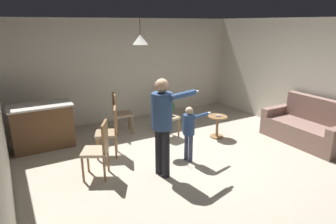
{
  "coord_description": "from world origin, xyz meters",
  "views": [
    {
      "loc": [
        -3.01,
        -4.22,
        2.58
      ],
      "look_at": [
        -0.46,
        0.25,
        1.0
      ],
      "focal_mm": 31.12,
      "sensor_mm": 36.0,
      "label": 1
    }
  ],
  "objects_px": {
    "person_child": "(189,128)",
    "dining_chair_by_counter": "(110,130)",
    "person_adult": "(163,117)",
    "couch_floral": "(306,128)",
    "spare_remote_on_table": "(218,116)",
    "kitchen_counter": "(42,126)",
    "dining_chair_near_wall": "(99,148)",
    "potted_plant_corner": "(167,106)",
    "side_table_by_couch": "(217,124)",
    "dining_chair_spare": "(120,112)",
    "dining_chair_centre_back": "(166,114)"
  },
  "relations": [
    {
      "from": "side_table_by_couch",
      "to": "dining_chair_spare",
      "type": "relative_size",
      "value": 0.52
    },
    {
      "from": "kitchen_counter",
      "to": "side_table_by_couch",
      "type": "height_order",
      "value": "kitchen_counter"
    },
    {
      "from": "dining_chair_spare",
      "to": "kitchen_counter",
      "type": "bearing_deg",
      "value": -80.33
    },
    {
      "from": "person_adult",
      "to": "couch_floral",
      "type": "bearing_deg",
      "value": 70.38
    },
    {
      "from": "dining_chair_centre_back",
      "to": "person_adult",
      "type": "bearing_deg",
      "value": 44.89
    },
    {
      "from": "kitchen_counter",
      "to": "dining_chair_centre_back",
      "type": "height_order",
      "value": "dining_chair_centre_back"
    },
    {
      "from": "person_child",
      "to": "dining_chair_by_counter",
      "type": "xyz_separation_m",
      "value": [
        -1.23,
        0.98,
        -0.13
      ]
    },
    {
      "from": "dining_chair_by_counter",
      "to": "spare_remote_on_table",
      "type": "height_order",
      "value": "dining_chair_by_counter"
    },
    {
      "from": "person_child",
      "to": "dining_chair_by_counter",
      "type": "height_order",
      "value": "person_child"
    },
    {
      "from": "kitchen_counter",
      "to": "side_table_by_couch",
      "type": "bearing_deg",
      "value": -21.2
    },
    {
      "from": "couch_floral",
      "to": "person_adult",
      "type": "relative_size",
      "value": 1.05
    },
    {
      "from": "person_adult",
      "to": "spare_remote_on_table",
      "type": "distance_m",
      "value": 2.19
    },
    {
      "from": "person_child",
      "to": "potted_plant_corner",
      "type": "relative_size",
      "value": 1.6
    },
    {
      "from": "kitchen_counter",
      "to": "dining_chair_by_counter",
      "type": "bearing_deg",
      "value": -44.77
    },
    {
      "from": "side_table_by_couch",
      "to": "potted_plant_corner",
      "type": "bearing_deg",
      "value": 101.78
    },
    {
      "from": "kitchen_counter",
      "to": "person_adult",
      "type": "bearing_deg",
      "value": -54.57
    },
    {
      "from": "person_adult",
      "to": "dining_chair_near_wall",
      "type": "relative_size",
      "value": 1.73
    },
    {
      "from": "dining_chair_near_wall",
      "to": "spare_remote_on_table",
      "type": "bearing_deg",
      "value": -54.23
    },
    {
      "from": "kitchen_counter",
      "to": "dining_chair_spare",
      "type": "distance_m",
      "value": 1.73
    },
    {
      "from": "dining_chair_spare",
      "to": "dining_chair_centre_back",
      "type": "bearing_deg",
      "value": 60.57
    },
    {
      "from": "potted_plant_corner",
      "to": "spare_remote_on_table",
      "type": "xyz_separation_m",
      "value": [
        0.35,
        -1.79,
        0.16
      ]
    },
    {
      "from": "dining_chair_by_counter",
      "to": "potted_plant_corner",
      "type": "relative_size",
      "value": 1.47
    },
    {
      "from": "couch_floral",
      "to": "kitchen_counter",
      "type": "height_order",
      "value": "couch_floral"
    },
    {
      "from": "dining_chair_centre_back",
      "to": "spare_remote_on_table",
      "type": "xyz_separation_m",
      "value": [
        0.99,
        -0.7,
        -0.01
      ]
    },
    {
      "from": "dining_chair_by_counter",
      "to": "spare_remote_on_table",
      "type": "xyz_separation_m",
      "value": [
        2.47,
        -0.33,
        -0.01
      ]
    },
    {
      "from": "dining_chair_near_wall",
      "to": "dining_chair_spare",
      "type": "height_order",
      "value": "same"
    },
    {
      "from": "dining_chair_near_wall",
      "to": "couch_floral",
      "type": "bearing_deg",
      "value": -71.65
    },
    {
      "from": "spare_remote_on_table",
      "to": "kitchen_counter",
      "type": "bearing_deg",
      "value": 158.11
    },
    {
      "from": "spare_remote_on_table",
      "to": "couch_floral",
      "type": "bearing_deg",
      "value": -36.48
    },
    {
      "from": "dining_chair_centre_back",
      "to": "dining_chair_by_counter",
      "type": "bearing_deg",
      "value": -0.46
    },
    {
      "from": "dining_chair_by_counter",
      "to": "spare_remote_on_table",
      "type": "relative_size",
      "value": 7.69
    },
    {
      "from": "side_table_by_couch",
      "to": "person_child",
      "type": "relative_size",
      "value": 0.48
    },
    {
      "from": "dining_chair_by_counter",
      "to": "dining_chair_spare",
      "type": "relative_size",
      "value": 1.0
    },
    {
      "from": "dining_chair_near_wall",
      "to": "potted_plant_corner",
      "type": "bearing_deg",
      "value": -21.52
    },
    {
      "from": "person_adult",
      "to": "person_child",
      "type": "relative_size",
      "value": 1.58
    },
    {
      "from": "dining_chair_near_wall",
      "to": "spare_remote_on_table",
      "type": "height_order",
      "value": "dining_chair_near_wall"
    },
    {
      "from": "person_adult",
      "to": "dining_chair_spare",
      "type": "height_order",
      "value": "person_adult"
    },
    {
      "from": "couch_floral",
      "to": "spare_remote_on_table",
      "type": "distance_m",
      "value": 1.97
    },
    {
      "from": "kitchen_counter",
      "to": "spare_remote_on_table",
      "type": "relative_size",
      "value": 9.69
    },
    {
      "from": "couch_floral",
      "to": "kitchen_counter",
      "type": "relative_size",
      "value": 1.43
    },
    {
      "from": "couch_floral",
      "to": "spare_remote_on_table",
      "type": "xyz_separation_m",
      "value": [
        -1.57,
        1.16,
        0.21
      ]
    },
    {
      "from": "dining_chair_near_wall",
      "to": "spare_remote_on_table",
      "type": "distance_m",
      "value": 2.93
    },
    {
      "from": "dining_chair_near_wall",
      "to": "dining_chair_spare",
      "type": "distance_m",
      "value": 2.09
    },
    {
      "from": "kitchen_counter",
      "to": "potted_plant_corner",
      "type": "bearing_deg",
      "value": 6.15
    },
    {
      "from": "person_adult",
      "to": "dining_chair_spare",
      "type": "distance_m",
      "value": 2.36
    },
    {
      "from": "spare_remote_on_table",
      "to": "person_adult",
      "type": "bearing_deg",
      "value": -155.49
    },
    {
      "from": "person_child",
      "to": "potted_plant_corner",
      "type": "xyz_separation_m",
      "value": [
        0.89,
        2.43,
        -0.3
      ]
    },
    {
      "from": "person_adult",
      "to": "dining_chair_by_counter",
      "type": "xyz_separation_m",
      "value": [
        -0.54,
        1.21,
        -0.53
      ]
    },
    {
      "from": "dining_chair_near_wall",
      "to": "spare_remote_on_table",
      "type": "relative_size",
      "value": 7.69
    },
    {
      "from": "side_table_by_couch",
      "to": "dining_chair_near_wall",
      "type": "xyz_separation_m",
      "value": [
        -2.93,
        -0.43,
        0.22
      ]
    }
  ]
}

